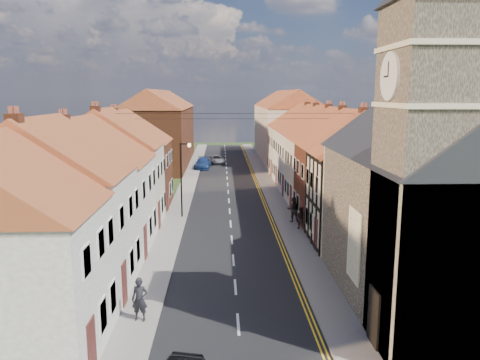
# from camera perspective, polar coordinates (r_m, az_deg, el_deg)

# --- Properties ---
(ground) EXTENTS (160.00, 160.00, 0.00)m
(ground) POSITION_cam_1_polar(r_m,az_deg,el_deg) (19.56, 0.00, -19.91)
(ground) COLOR #3B4C20
(ground) RESTS_ON ground
(road) EXTENTS (7.00, 90.00, 0.02)m
(road) POSITION_cam_1_polar(r_m,az_deg,el_deg) (47.90, -1.45, -1.47)
(road) COLOR black
(road) RESTS_ON ground
(pavement_left) EXTENTS (1.80, 90.00, 0.12)m
(pavement_left) POSITION_cam_1_polar(r_m,az_deg,el_deg) (48.03, -6.70, -1.45)
(pavement_left) COLOR gray
(pavement_left) RESTS_ON ground
(pavement_right) EXTENTS (1.80, 90.00, 0.12)m
(pavement_right) POSITION_cam_1_polar(r_m,az_deg,el_deg) (48.16, 3.80, -1.37)
(pavement_right) COLOR gray
(pavement_right) RESTS_ON ground
(church) EXTENTS (11.25, 14.25, 15.20)m
(church) POSITION_cam_1_polar(r_m,az_deg,el_deg) (22.91, 23.73, -0.54)
(church) COLOR #352B25
(church) RESTS_ON ground
(cottage_r_tudor) EXTENTS (8.30, 5.20, 9.00)m
(cottage_r_tudor) POSITION_cam_1_polar(r_m,az_deg,el_deg) (31.66, 16.04, 0.17)
(cottage_r_tudor) COLOR #B4A797
(cottage_r_tudor) RESTS_ON ground
(cottage_r_white_near) EXTENTS (8.30, 6.00, 9.00)m
(cottage_r_white_near) POSITION_cam_1_polar(r_m,az_deg,el_deg) (36.76, 13.47, 1.68)
(cottage_r_white_near) COLOR brown
(cottage_r_white_near) RESTS_ON ground
(cottage_r_cream_mid) EXTENTS (8.30, 5.20, 9.00)m
(cottage_r_cream_mid) POSITION_cam_1_polar(r_m,az_deg,el_deg) (41.93, 11.49, 2.81)
(cottage_r_cream_mid) COLOR #B4A797
(cottage_r_cream_mid) RESTS_ON ground
(cottage_r_pink) EXTENTS (8.30, 6.00, 9.00)m
(cottage_r_pink) POSITION_cam_1_polar(r_m,az_deg,el_deg) (47.16, 9.95, 3.68)
(cottage_r_pink) COLOR #ACA9A3
(cottage_r_pink) RESTS_ON ground
(cottage_r_white_far) EXTENTS (8.30, 5.20, 9.00)m
(cottage_r_white_far) POSITION_cam_1_polar(r_m,az_deg,el_deg) (52.41, 8.71, 4.39)
(cottage_r_white_far) COLOR #ACA9A3
(cottage_r_white_far) RESTS_ON ground
(cottage_r_cream_far) EXTENTS (8.30, 6.00, 9.00)m
(cottage_r_cream_far) POSITION_cam_1_polar(r_m,az_deg,el_deg) (57.70, 7.69, 4.95)
(cottage_r_cream_far) COLOR #B4A797
(cottage_r_cream_far) RESTS_ON ground
(cottage_l_cream) EXTENTS (8.30, 6.30, 9.10)m
(cottage_l_cream) POSITION_cam_1_polar(r_m,az_deg,el_deg) (24.61, -22.78, -2.99)
(cottage_l_cream) COLOR #ACA9A3
(cottage_l_cream) RESTS_ON ground
(cottage_l_white) EXTENTS (8.30, 6.90, 8.80)m
(cottage_l_white) POSITION_cam_1_polar(r_m,az_deg,el_deg) (30.58, -18.64, -0.52)
(cottage_l_white) COLOR #ACA9A3
(cottage_l_white) RESTS_ON ground
(cottage_l_brick_mid) EXTENTS (8.30, 5.70, 9.10)m
(cottage_l_brick_mid) POSITION_cam_1_polar(r_m,az_deg,el_deg) (36.36, -16.00, 1.55)
(cottage_l_brick_mid) COLOR #B4A797
(cottage_l_brick_mid) RESTS_ON ground
(cottage_l_pink) EXTENTS (8.30, 6.30, 8.80)m
(cottage_l_pink) POSITION_cam_1_polar(r_m,az_deg,el_deg) (41.98, -14.15, 2.56)
(cottage_l_pink) COLOR brown
(cottage_l_pink) RESTS_ON ground
(block_right_far) EXTENTS (8.30, 24.20, 10.50)m
(block_right_far) POSITION_cam_1_polar(r_m,az_deg,el_deg) (72.71, 5.62, 6.76)
(block_right_far) COLOR #B4A797
(block_right_far) RESTS_ON ground
(block_left_far) EXTENTS (8.30, 24.20, 10.50)m
(block_left_far) POSITION_cam_1_polar(r_m,az_deg,el_deg) (67.58, -9.69, 6.38)
(block_left_far) COLOR brown
(block_left_far) RESTS_ON ground
(lamppost) EXTENTS (0.88, 0.15, 6.00)m
(lamppost) POSITION_cam_1_polar(r_m,az_deg,el_deg) (37.54, -7.06, 0.62)
(lamppost) COLOR black
(lamppost) RESTS_ON pavement_left
(car_far) EXTENTS (2.31, 5.01, 1.42)m
(car_far) POSITION_cam_1_polar(r_m,az_deg,el_deg) (63.18, -4.57, 2.04)
(car_far) COLOR navy
(car_far) RESTS_ON ground
(car_distant) EXTENTS (3.15, 4.67, 1.19)m
(car_distant) POSITION_cam_1_polar(r_m,az_deg,el_deg) (67.52, -2.99, 2.50)
(car_distant) COLOR gray
(car_distant) RESTS_ON ground
(pedestrian_left) EXTENTS (0.76, 0.55, 1.94)m
(pedestrian_left) POSITION_cam_1_polar(r_m,az_deg,el_deg) (21.43, -12.13, -14.05)
(pedestrian_left) COLOR black
(pedestrian_left) RESTS_ON pavement_left
(pedestrian_right) EXTENTS (0.97, 0.77, 1.94)m
(pedestrian_right) POSITION_cam_1_polar(r_m,az_deg,el_deg) (36.48, 6.49, -3.59)
(pedestrian_right) COLOR black
(pedestrian_right) RESTS_ON pavement_right
(pedestrian_right_b) EXTENTS (0.93, 0.82, 1.62)m
(pedestrian_right_b) POSITION_cam_1_polar(r_m,az_deg,el_deg) (34.77, 7.36, -4.58)
(pedestrian_right_b) COLOR black
(pedestrian_right_b) RESTS_ON pavement_right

